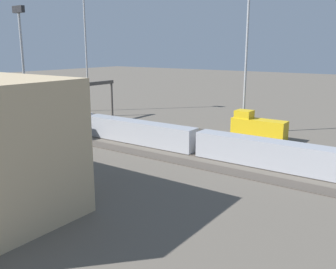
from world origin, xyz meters
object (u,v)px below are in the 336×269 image
at_px(light_mast_1, 22,54).
at_px(light_mast_2, 247,43).
at_px(train_on_track_3, 132,131).
at_px(light_mast_0, 85,35).
at_px(train_on_track_0, 257,128).
at_px(train_on_track_2, 44,110).
at_px(train_on_track_4, 1,116).
at_px(signal_gantry, 73,90).
at_px(train_on_track_1, 53,106).

height_order(light_mast_1, light_mast_2, light_mast_2).
height_order(train_on_track_3, light_mast_0, light_mast_0).
height_order(train_on_track_0, light_mast_2, light_mast_2).
height_order(train_on_track_3, train_on_track_2, train_on_track_2).
relative_size(train_on_track_3, train_on_track_2, 11.48).
bearing_deg(train_on_track_3, train_on_track_2, -8.96).
relative_size(train_on_track_4, signal_gantry, 1.89).
xyz_separation_m(train_on_track_3, signal_gantry, (21.19, -5.00, 5.35)).
distance_m(train_on_track_3, train_on_track_4, 33.50).
height_order(train_on_track_0, light_mast_0, light_mast_0).
relative_size(train_on_track_3, light_mast_1, 4.84).
bearing_deg(light_mast_2, light_mast_0, -1.00).
bearing_deg(train_on_track_1, signal_gantry, 159.84).
bearing_deg(train_on_track_0, train_on_track_3, 40.88).
bearing_deg(train_on_track_4, signal_gantry, -140.03).
distance_m(train_on_track_0, train_on_track_2, 50.06).
relative_size(train_on_track_0, light_mast_2, 0.37).
relative_size(train_on_track_0, light_mast_0, 0.32).
distance_m(train_on_track_3, light_mast_2, 27.09).
xyz_separation_m(light_mast_2, signal_gantry, (34.27, 13.17, -9.91)).
xyz_separation_m(train_on_track_4, signal_gantry, (-11.93, -10.00, 5.43)).
bearing_deg(signal_gantry, light_mast_2, -158.98).
xyz_separation_m(train_on_track_4, train_on_track_2, (-1.40, -10.00, 0.16)).
bearing_deg(light_mast_1, train_on_track_2, -45.89).
bearing_deg(train_on_track_0, signal_gantry, 14.55).
xyz_separation_m(train_on_track_3, train_on_track_2, (31.73, -5.00, 0.08)).
distance_m(train_on_track_3, light_mast_0, 40.76).
distance_m(light_mast_2, signal_gantry, 38.03).
xyz_separation_m(train_on_track_0, train_on_track_2, (49.05, 10.00, 0.00)).
relative_size(train_on_track_0, train_on_track_2, 1.00).
xyz_separation_m(train_on_track_2, light_mast_0, (-0.18, -13.96, 17.44)).
xyz_separation_m(train_on_track_3, light_mast_1, (19.38, 7.73, 13.35)).
relative_size(train_on_track_1, train_on_track_0, 1.00).
height_order(train_on_track_2, light_mast_0, light_mast_0).
bearing_deg(signal_gantry, train_on_track_4, 39.97).
bearing_deg(train_on_track_2, train_on_track_1, -58.34).
bearing_deg(train_on_track_2, light_mast_1, 134.11).
distance_m(train_on_track_1, light_mast_0, 19.87).
height_order(light_mast_0, signal_gantry, light_mast_0).
relative_size(light_mast_0, light_mast_2, 1.15).
bearing_deg(light_mast_2, train_on_track_0, 143.22).
relative_size(train_on_track_4, light_mast_2, 1.74).
height_order(train_on_track_3, train_on_track_0, train_on_track_0).
relative_size(train_on_track_4, train_on_track_2, 4.72).
bearing_deg(train_on_track_0, train_on_track_4, 21.63).
relative_size(train_on_track_3, train_on_track_0, 11.48).
bearing_deg(train_on_track_2, train_on_track_0, -168.48).
distance_m(train_on_track_1, light_mast_1, 26.99).
bearing_deg(light_mast_1, light_mast_0, -65.49).
bearing_deg(train_on_track_0, light_mast_0, -4.63).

